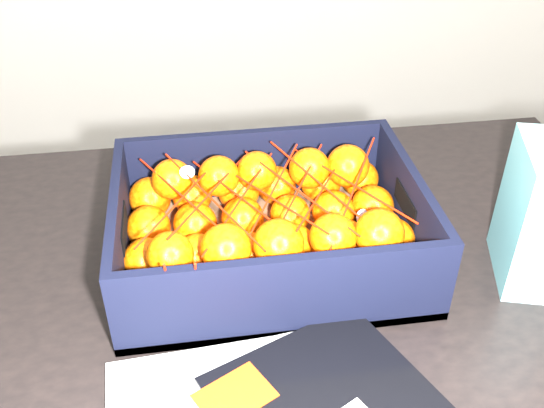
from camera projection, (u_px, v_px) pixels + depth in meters
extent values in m
cube|color=black|center=(244.00, 308.00, 0.80)|extent=(1.20, 0.80, 0.04)
cylinder|color=black|center=(480.00, 290.00, 1.37)|extent=(0.06, 0.06, 0.71)
cube|color=#FF3A0D|center=(235.00, 395.00, 0.64)|extent=(0.09, 0.08, 0.00)
cube|color=brown|center=(269.00, 253.00, 0.85)|extent=(0.39, 0.30, 0.01)
cube|color=black|center=(255.00, 165.00, 0.93)|extent=(0.39, 0.01, 0.12)
cube|color=black|center=(287.00, 298.00, 0.70)|extent=(0.39, 0.01, 0.12)
cube|color=black|center=(120.00, 236.00, 0.79)|extent=(0.01, 0.27, 0.12)
cube|color=black|center=(409.00, 210.00, 0.84)|extent=(0.01, 0.27, 0.12)
sphere|color=#EF5905|center=(152.00, 299.00, 0.72)|extent=(0.06, 0.06, 0.06)
sphere|color=#EF5905|center=(147.00, 261.00, 0.78)|extent=(0.06, 0.06, 0.06)
sphere|color=#EF5905|center=(149.00, 227.00, 0.84)|extent=(0.06, 0.06, 0.06)
sphere|color=#EF5905|center=(150.00, 198.00, 0.89)|extent=(0.06, 0.06, 0.06)
sphere|color=#EF5905|center=(200.00, 295.00, 0.73)|extent=(0.06, 0.06, 0.06)
sphere|color=#EF5905|center=(198.00, 256.00, 0.79)|extent=(0.06, 0.06, 0.06)
sphere|color=#EF5905|center=(195.00, 224.00, 0.84)|extent=(0.06, 0.06, 0.06)
sphere|color=#EF5905|center=(192.00, 195.00, 0.90)|extent=(0.06, 0.06, 0.06)
sphere|color=#EF5905|center=(256.00, 291.00, 0.74)|extent=(0.06, 0.06, 0.06)
sphere|color=#EF5905|center=(247.00, 253.00, 0.79)|extent=(0.06, 0.06, 0.06)
sphere|color=#EF5905|center=(243.00, 218.00, 0.85)|extent=(0.06, 0.06, 0.06)
sphere|color=#EF5905|center=(239.00, 191.00, 0.91)|extent=(0.06, 0.06, 0.06)
sphere|color=#EF5905|center=(309.00, 283.00, 0.75)|extent=(0.06, 0.06, 0.06)
sphere|color=#EF5905|center=(294.00, 246.00, 0.80)|extent=(0.06, 0.06, 0.06)
sphere|color=#EF5905|center=(290.00, 214.00, 0.86)|extent=(0.06, 0.06, 0.06)
sphere|color=#EF5905|center=(277.00, 185.00, 0.92)|extent=(0.06, 0.06, 0.06)
sphere|color=#EF5905|center=(358.00, 280.00, 0.75)|extent=(0.06, 0.06, 0.06)
sphere|color=#EF5905|center=(346.00, 243.00, 0.81)|extent=(0.06, 0.06, 0.06)
sphere|color=#EF5905|center=(333.00, 212.00, 0.86)|extent=(0.06, 0.06, 0.06)
sphere|color=#EF5905|center=(321.00, 183.00, 0.92)|extent=(0.06, 0.06, 0.06)
sphere|color=#EF5905|center=(405.00, 274.00, 0.76)|extent=(0.06, 0.06, 0.06)
sphere|color=#EF5905|center=(392.00, 240.00, 0.81)|extent=(0.06, 0.06, 0.06)
sphere|color=#EF5905|center=(372.00, 206.00, 0.87)|extent=(0.06, 0.06, 0.06)
sphere|color=#EF5905|center=(360.00, 179.00, 0.93)|extent=(0.06, 0.06, 0.06)
sphere|color=#EF5905|center=(170.00, 255.00, 0.72)|extent=(0.05, 0.05, 0.05)
sphere|color=#EF5905|center=(172.00, 179.00, 0.85)|extent=(0.06, 0.06, 0.06)
sphere|color=#EF5905|center=(226.00, 249.00, 0.73)|extent=(0.06, 0.06, 0.06)
sphere|color=#EF5905|center=(219.00, 176.00, 0.85)|extent=(0.06, 0.06, 0.06)
sphere|color=#EF5905|center=(279.00, 244.00, 0.73)|extent=(0.06, 0.06, 0.06)
sphere|color=#EF5905|center=(257.00, 171.00, 0.86)|extent=(0.06, 0.06, 0.06)
sphere|color=#EF5905|center=(333.00, 237.00, 0.75)|extent=(0.06, 0.06, 0.06)
sphere|color=#EF5905|center=(309.00, 168.00, 0.87)|extent=(0.06, 0.06, 0.06)
sphere|color=#EF5905|center=(379.00, 234.00, 0.75)|extent=(0.06, 0.06, 0.06)
sphere|color=#EF5905|center=(348.00, 166.00, 0.87)|extent=(0.06, 0.06, 0.06)
cylinder|color=#B71906|center=(182.00, 196.00, 0.78)|extent=(0.11, 0.21, 0.01)
cylinder|color=#B71906|center=(211.00, 199.00, 0.77)|extent=(0.11, 0.21, 0.02)
cylinder|color=#B71906|center=(240.00, 197.00, 0.79)|extent=(0.11, 0.21, 0.01)
cylinder|color=#B71906|center=(269.00, 196.00, 0.79)|extent=(0.11, 0.20, 0.03)
cylinder|color=#B71906|center=(297.00, 190.00, 0.79)|extent=(0.11, 0.21, 0.00)
cylinder|color=#B71906|center=(324.00, 187.00, 0.80)|extent=(0.11, 0.20, 0.03)
cylinder|color=#B71906|center=(351.00, 183.00, 0.81)|extent=(0.11, 0.21, 0.01)
cylinder|color=#B71906|center=(182.00, 198.00, 0.77)|extent=(0.11, 0.21, 0.02)
cylinder|color=#B71906|center=(211.00, 193.00, 0.78)|extent=(0.11, 0.20, 0.03)
cylinder|color=#B71906|center=(241.00, 200.00, 0.78)|extent=(0.11, 0.21, 0.01)
cylinder|color=#B71906|center=(269.00, 198.00, 0.79)|extent=(0.11, 0.20, 0.03)
cylinder|color=#B71906|center=(296.00, 194.00, 0.80)|extent=(0.11, 0.21, 0.02)
cylinder|color=#B71906|center=(323.00, 188.00, 0.81)|extent=(0.11, 0.20, 0.03)
cylinder|color=#B71906|center=(354.00, 189.00, 0.79)|extent=(0.11, 0.20, 0.03)
cylinder|color=#B71906|center=(168.00, 284.00, 0.68)|extent=(0.00, 0.03, 0.09)
cylinder|color=#B71906|center=(195.00, 281.00, 0.68)|extent=(0.01, 0.04, 0.08)
cube|color=white|center=(543.00, 215.00, 0.77)|extent=(0.11, 0.14, 0.19)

